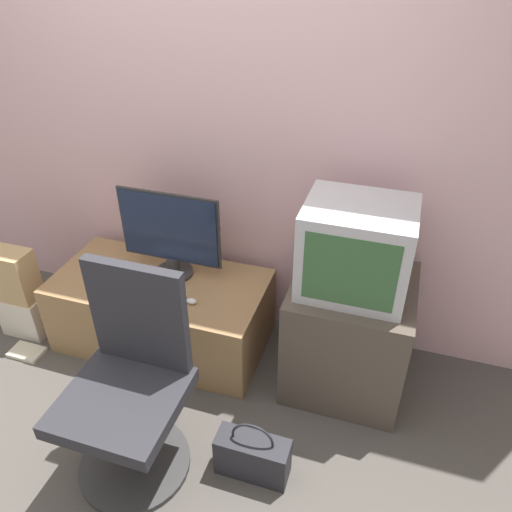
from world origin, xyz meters
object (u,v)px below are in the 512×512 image
at_px(book, 27,352).
at_px(cardboard_box_lower, 26,314).
at_px(main_monitor, 170,234).
at_px(keyboard, 152,294).
at_px(crt_tv, 356,249).
at_px(handbag, 253,456).
at_px(mouse, 192,301).
at_px(office_chair, 130,391).

bearing_deg(book, cardboard_box_lower, 122.65).
relative_size(main_monitor, keyboard, 1.60).
height_order(crt_tv, handbag, crt_tv).
height_order(handbag, book, handbag).
bearing_deg(main_monitor, crt_tv, -5.49).
bearing_deg(keyboard, handbag, -36.29).
height_order(mouse, crt_tv, crt_tv).
bearing_deg(book, main_monitor, 30.53).
xyz_separation_m(office_chair, book, (-0.99, 0.39, -0.43)).
relative_size(handbag, book, 1.72).
bearing_deg(crt_tv, cardboard_box_lower, -174.57).
relative_size(office_chair, handbag, 2.96).
distance_m(crt_tv, handbag, 1.07).
xyz_separation_m(mouse, crt_tv, (0.82, 0.13, 0.42)).
distance_m(crt_tv, office_chair, 1.21).
bearing_deg(cardboard_box_lower, handbag, -17.03).
relative_size(keyboard, crt_tv, 0.74).
relative_size(mouse, cardboard_box_lower, 0.20).
bearing_deg(cardboard_box_lower, book, -57.35).
bearing_deg(keyboard, book, -162.31).
bearing_deg(crt_tv, office_chair, -137.57).
height_order(keyboard, office_chair, office_chair).
xyz_separation_m(cardboard_box_lower, book, (0.12, -0.18, -0.12)).
bearing_deg(crt_tv, book, -168.56).
distance_m(keyboard, office_chair, 0.68).
height_order(keyboard, handbag, keyboard).
bearing_deg(main_monitor, handbag, -46.86).
xyz_separation_m(handbag, book, (-1.54, 0.32, -0.10)).
relative_size(cardboard_box_lower, handbag, 0.81).
distance_m(main_monitor, crt_tv, 1.05).
bearing_deg(handbag, keyboard, 143.71).
height_order(office_chair, handbag, office_chair).
xyz_separation_m(mouse, office_chair, (-0.01, -0.63, -0.02)).
bearing_deg(mouse, cardboard_box_lower, -177.09).
distance_m(main_monitor, keyboard, 0.35).
relative_size(main_monitor, book, 3.02).
bearing_deg(main_monitor, office_chair, -77.09).
xyz_separation_m(mouse, cardboard_box_lower, (-1.13, -0.06, -0.33)).
xyz_separation_m(main_monitor, handbag, (0.74, -0.79, -0.60)).
height_order(keyboard, mouse, mouse).
height_order(office_chair, cardboard_box_lower, office_chair).
bearing_deg(crt_tv, mouse, -171.16).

